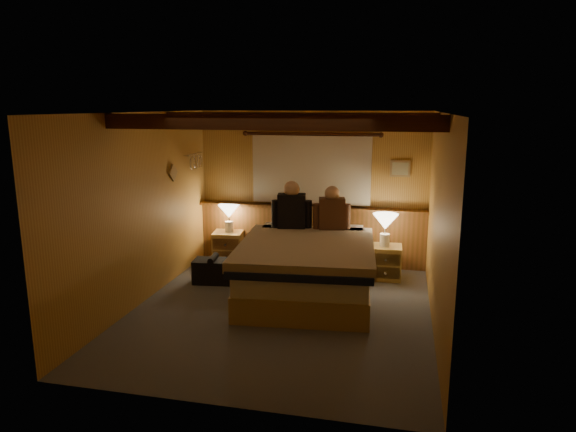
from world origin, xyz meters
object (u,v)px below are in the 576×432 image
(lamp_right, at_px, (385,224))
(person_left, at_px, (292,209))
(nightstand_left, at_px, (228,247))
(bed, at_px, (307,268))
(lamp_left, at_px, (229,213))
(nightstand_right, at_px, (386,262))
(duffel_bag, at_px, (214,271))
(person_right, at_px, (332,211))

(lamp_right, height_order, person_left, person_left)
(nightstand_left, bearing_deg, bed, -46.42)
(lamp_left, bearing_deg, bed, -39.25)
(bed, bearing_deg, lamp_right, 39.11)
(person_left, bearing_deg, bed, -71.80)
(bed, distance_m, nightstand_right, 1.37)
(lamp_right, distance_m, duffel_bag, 2.55)
(bed, relative_size, lamp_right, 4.92)
(bed, distance_m, duffel_bag, 1.43)
(nightstand_left, bearing_deg, lamp_left, 55.01)
(lamp_left, relative_size, lamp_right, 0.92)
(lamp_left, distance_m, lamp_right, 2.48)
(lamp_left, distance_m, person_left, 1.26)
(lamp_right, xyz_separation_m, duffel_bag, (-2.36, -0.70, -0.65))
(nightstand_left, distance_m, duffel_bag, 0.97)
(duffel_bag, bearing_deg, nightstand_right, 9.57)
(person_left, xyz_separation_m, person_right, (0.58, 0.05, -0.03))
(nightstand_left, height_order, lamp_left, lamp_left)
(bed, xyz_separation_m, person_right, (0.21, 0.76, 0.61))
(nightstand_right, height_order, person_left, person_left)
(lamp_left, relative_size, person_right, 0.67)
(nightstand_right, xyz_separation_m, person_right, (-0.78, -0.18, 0.76))
(person_left, height_order, person_right, person_left)
(person_left, bearing_deg, person_right, -3.89)
(nightstand_left, height_order, lamp_right, lamp_right)
(nightstand_left, relative_size, lamp_left, 1.16)
(nightstand_right, bearing_deg, lamp_left, 171.96)
(lamp_right, bearing_deg, lamp_left, 173.31)
(nightstand_left, relative_size, duffel_bag, 0.86)
(nightstand_left, distance_m, person_left, 1.47)
(nightstand_right, relative_size, lamp_right, 1.03)
(bed, height_order, lamp_right, lamp_right)
(duffel_bag, bearing_deg, lamp_left, 88.56)
(nightstand_right, distance_m, lamp_right, 0.58)
(duffel_bag, bearing_deg, bed, -16.35)
(bed, height_order, lamp_left, lamp_left)
(bed, relative_size, lamp_left, 5.33)
(bed, height_order, person_left, person_left)
(nightstand_right, bearing_deg, duffel_bag, -165.05)
(nightstand_left, relative_size, person_left, 0.72)
(lamp_left, height_order, person_right, person_right)
(nightstand_right, relative_size, lamp_left, 1.12)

